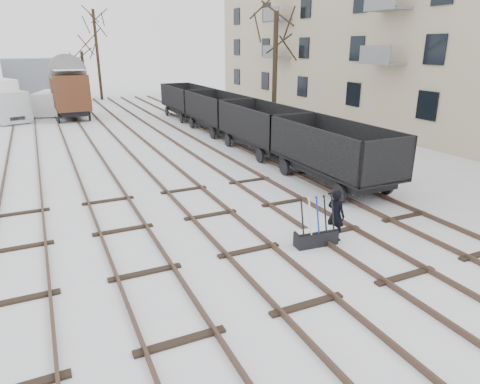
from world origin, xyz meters
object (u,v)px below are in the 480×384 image
object	(u,v)px
ground_frame	(316,236)
box_van_wagon	(69,90)
worker	(336,215)
panel_van	(51,103)
freight_wagon_a	(333,162)

from	to	relation	value
ground_frame	box_van_wagon	world-z (taller)	box_van_wagon
worker	panel_van	size ratio (longest dim) A/B	0.34
freight_wagon_a	worker	bearing A→B (deg)	-125.73
worker	box_van_wagon	bearing A→B (deg)	-9.06
ground_frame	freight_wagon_a	distance (m)	6.17
box_van_wagon	worker	bearing A→B (deg)	-81.18
ground_frame	panel_van	bearing A→B (deg)	105.88
ground_frame	panel_van	world-z (taller)	panel_van
ground_frame	freight_wagon_a	size ratio (longest dim) A/B	0.24
ground_frame	freight_wagon_a	bearing A→B (deg)	54.21
ground_frame	box_van_wagon	bearing A→B (deg)	104.29
ground_frame	panel_van	size ratio (longest dim) A/B	0.32
worker	panel_van	xyz separation A→B (m)	(-6.58, 30.48, 0.20)
ground_frame	panel_van	distance (m)	31.14
ground_frame	worker	world-z (taller)	worker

